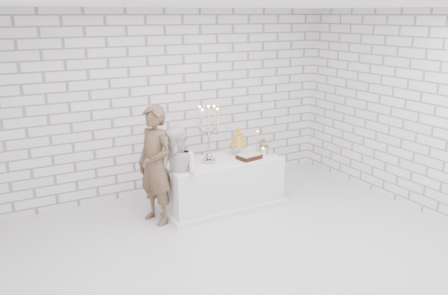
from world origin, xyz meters
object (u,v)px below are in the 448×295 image
groom (155,165)px  cake_table (222,183)px  bride (178,176)px  croquembouche (238,141)px  candelabra (209,134)px

groom → cake_table: bearing=73.1°
groom → bride: groom is taller
cake_table → bride: (-0.83, -0.21, 0.33)m
cake_table → croquembouche: bearing=21.5°
cake_table → croquembouche: 0.73m
cake_table → groom: size_ratio=1.05×
cake_table → groom: bearing=-178.2°
cake_table → groom: (-1.09, -0.03, 0.48)m
cake_table → croquembouche: (0.38, 0.15, 0.60)m
bride → candelabra: (0.61, 0.22, 0.48)m
cake_table → bride: bride is taller
groom → croquembouche: bearing=78.5°
bride → croquembouche: (1.21, 0.37, 0.27)m
candelabra → cake_table: bearing=-0.5°
cake_table → candelabra: 0.84m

